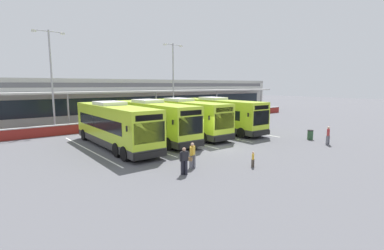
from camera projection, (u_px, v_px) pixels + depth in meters
name	position (u px, v px, depth m)	size (l,w,h in m)	color
ground_plane	(215.00, 148.00, 23.25)	(200.00, 200.00, 0.00)	#56565B
terminal_building	(96.00, 99.00, 43.59)	(70.00, 13.00, 6.00)	#B7B7B2
red_barrier_wall	(134.00, 123.00, 34.37)	(60.00, 0.40, 1.10)	maroon
coach_bus_leftmost	(115.00, 126.00, 23.41)	(3.12, 12.21, 3.78)	#B7DB2D
coach_bus_left_centre	(153.00, 121.00, 26.56)	(3.12, 12.21, 3.78)	#B7DB2D
coach_bus_centre	(184.00, 118.00, 29.30)	(3.12, 12.21, 3.78)	#B7DB2D
coach_bus_right_centre	(219.00, 115.00, 31.69)	(3.12, 12.21, 3.78)	#B7DB2D
bay_stripe_far_west	(88.00, 150.00, 22.68)	(0.14, 13.00, 0.01)	silver
bay_stripe_west	(135.00, 143.00, 25.28)	(0.14, 13.00, 0.01)	silver
bay_stripe_mid_west	(174.00, 137.00, 27.88)	(0.14, 13.00, 0.01)	silver
bay_stripe_centre	(205.00, 133.00, 30.48)	(0.14, 13.00, 0.01)	silver
bay_stripe_mid_east	(232.00, 129.00, 33.09)	(0.14, 13.00, 0.01)	silver
pedestrian_with_handbag	(192.00, 155.00, 17.61)	(0.65, 0.42, 1.62)	slate
pedestrian_in_dark_coat	(328.00, 135.00, 24.38)	(0.52, 0.34, 1.62)	slate
pedestrian_child	(253.00, 159.00, 17.83)	(0.30, 0.25, 1.00)	#4C4238
pedestrian_near_bin	(184.00, 160.00, 16.28)	(0.54, 0.35, 1.62)	black
lamp_post_west	(51.00, 75.00, 30.61)	(3.24, 0.28, 11.00)	#9E9EA3
lamp_post_centre	(173.00, 77.00, 40.62)	(3.24, 0.28, 11.00)	#9E9EA3
litter_bin	(310.00, 135.00, 26.79)	(0.54, 0.54, 0.93)	#2D5133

